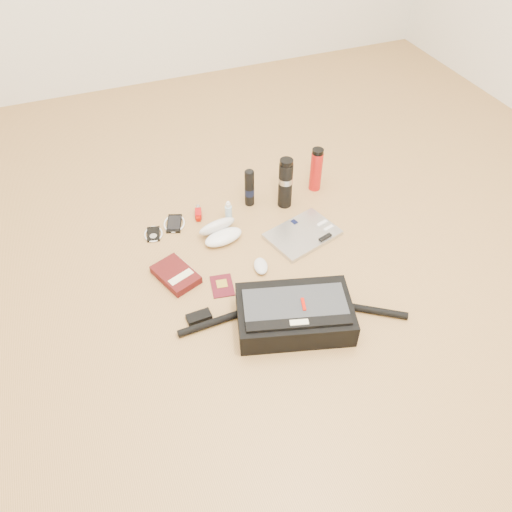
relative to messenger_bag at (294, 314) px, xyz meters
name	(u,v)px	position (x,y,z in m)	size (l,w,h in m)	color
ground	(272,273)	(0.03, 0.28, -0.06)	(4.00, 4.00, 0.00)	#AC8047
messenger_bag	(294,314)	(0.00, 0.00, 0.00)	(0.89, 0.39, 0.13)	black
laptop	(303,234)	(0.25, 0.45, -0.05)	(0.37, 0.30, 0.03)	#B1B0B3
book	(176,275)	(-0.37, 0.41, -0.04)	(0.20, 0.24, 0.04)	#420D0D
passport	(222,286)	(-0.20, 0.29, -0.05)	(0.11, 0.14, 0.01)	#4A0D17
mouse	(261,266)	(-0.01, 0.33, -0.04)	(0.08, 0.11, 0.03)	silver
sunglasses_case	(220,232)	(-0.11, 0.58, -0.02)	(0.21, 0.19, 0.11)	white
ipod	(153,234)	(-0.40, 0.71, -0.05)	(0.10, 0.11, 0.01)	black
phone	(174,223)	(-0.29, 0.75, -0.05)	(0.13, 0.14, 0.01)	black
inhaler	(198,213)	(-0.16, 0.78, -0.04)	(0.05, 0.11, 0.03)	#A40C0D
spray_bottle	(229,214)	(-0.04, 0.67, 0.00)	(0.04, 0.04, 0.13)	#A0C3D3
aerosol_can	(249,187)	(0.11, 0.77, 0.04)	(0.06, 0.06, 0.20)	black
thermos_black	(285,183)	(0.27, 0.70, 0.08)	(0.09, 0.09, 0.27)	black
thermos_red	(316,170)	(0.47, 0.77, 0.06)	(0.08, 0.08, 0.23)	#B51815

